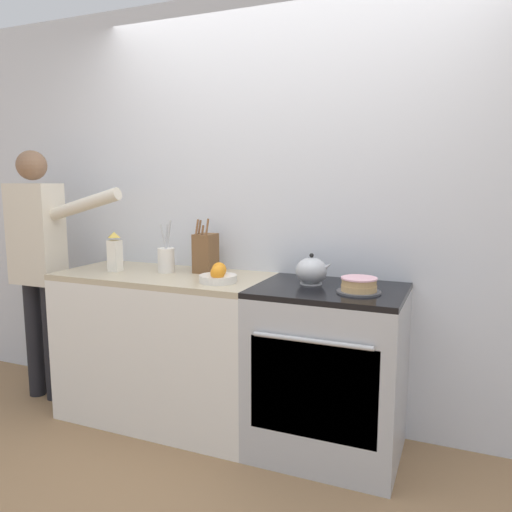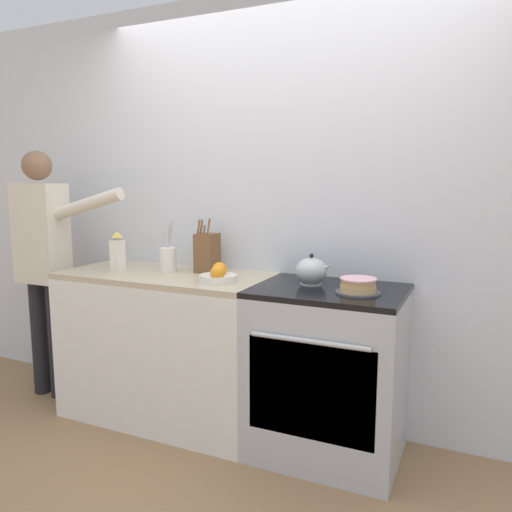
# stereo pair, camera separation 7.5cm
# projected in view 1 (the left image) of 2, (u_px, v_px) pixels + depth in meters

# --- Properties ---
(ground_plane) EXTENTS (16.00, 16.00, 0.00)m
(ground_plane) POSITION_uv_depth(u_px,v_px,m) (251.00, 466.00, 2.63)
(ground_plane) COLOR #93704C
(wall_back) EXTENTS (8.00, 0.04, 2.60)m
(wall_back) POSITION_uv_depth(u_px,v_px,m) (292.00, 213.00, 3.01)
(wall_back) COLOR silver
(wall_back) RESTS_ON ground_plane
(counter_cabinet) EXTENTS (1.30, 0.61, 0.93)m
(counter_cabinet) POSITION_uv_depth(u_px,v_px,m) (165.00, 347.00, 3.12)
(counter_cabinet) COLOR white
(counter_cabinet) RESTS_ON ground_plane
(stove_range) EXTENTS (0.79, 0.64, 0.93)m
(stove_range) POSITION_uv_depth(u_px,v_px,m) (327.00, 371.00, 2.71)
(stove_range) COLOR #B7BABF
(stove_range) RESTS_ON ground_plane
(layer_cake) EXTENTS (0.22, 0.22, 0.08)m
(layer_cake) POSITION_uv_depth(u_px,v_px,m) (359.00, 286.00, 2.52)
(layer_cake) COLOR #4C4C51
(layer_cake) RESTS_ON stove_range
(tea_kettle) EXTENTS (0.21, 0.17, 0.17)m
(tea_kettle) POSITION_uv_depth(u_px,v_px,m) (312.00, 271.00, 2.73)
(tea_kettle) COLOR #B7BABF
(tea_kettle) RESTS_ON stove_range
(knife_block) EXTENTS (0.12, 0.14, 0.34)m
(knife_block) POSITION_uv_depth(u_px,v_px,m) (206.00, 253.00, 3.07)
(knife_block) COLOR brown
(knife_block) RESTS_ON counter_cabinet
(utensil_crock) EXTENTS (0.10, 0.10, 0.32)m
(utensil_crock) POSITION_uv_depth(u_px,v_px,m) (166.00, 259.00, 3.08)
(utensil_crock) COLOR silver
(utensil_crock) RESTS_ON counter_cabinet
(fruit_bowl) EXTENTS (0.21, 0.21, 0.11)m
(fruit_bowl) POSITION_uv_depth(u_px,v_px,m) (218.00, 275.00, 2.78)
(fruit_bowl) COLOR silver
(fruit_bowl) RESTS_ON counter_cabinet
(milk_carton) EXTENTS (0.07, 0.07, 0.25)m
(milk_carton) POSITION_uv_depth(u_px,v_px,m) (115.00, 253.00, 3.11)
(milk_carton) COLOR white
(milk_carton) RESTS_ON counter_cabinet
(person_baker) EXTENTS (0.94, 0.20, 1.69)m
(person_baker) POSITION_uv_depth(u_px,v_px,m) (38.00, 253.00, 3.33)
(person_baker) COLOR black
(person_baker) RESTS_ON ground_plane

